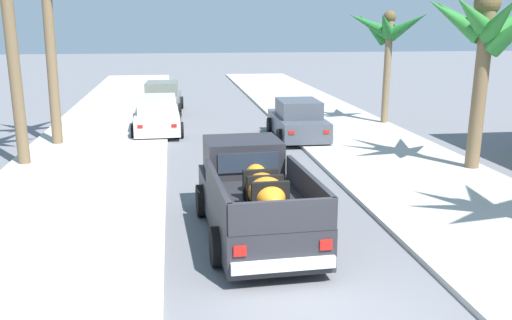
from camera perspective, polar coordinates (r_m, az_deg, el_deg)
ground_plane at (r=9.57m, az=5.99°, el=-14.54°), size 160.00×160.00×0.00m
sidewalk_left at (r=20.84m, az=-15.52°, el=0.65°), size 4.98×60.00×0.12m
sidewalk_right at (r=21.83m, az=10.85°, el=1.46°), size 4.98×60.00×0.12m
curb_left at (r=20.73m, az=-12.54°, el=0.72°), size 0.16×60.00×0.10m
curb_right at (r=21.50m, az=8.10°, el=1.36°), size 0.16×60.00×0.10m
pickup_truck at (r=12.46m, az=-0.20°, el=-3.68°), size 2.39×5.29×1.80m
car_left_near at (r=29.94m, az=-9.19°, el=5.97°), size 2.20×4.33×1.54m
car_right_near at (r=22.84m, az=4.13°, el=3.85°), size 2.09×4.29×1.54m
car_left_mid at (r=24.34m, az=-9.65°, el=4.28°), size 2.09×4.29×1.54m
palm_tree_left_fore at (r=18.53m, az=21.56°, el=11.85°), size 3.55×4.06×5.38m
palm_tree_left_back at (r=26.12m, az=12.82°, el=12.34°), size 3.80×3.36×5.05m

